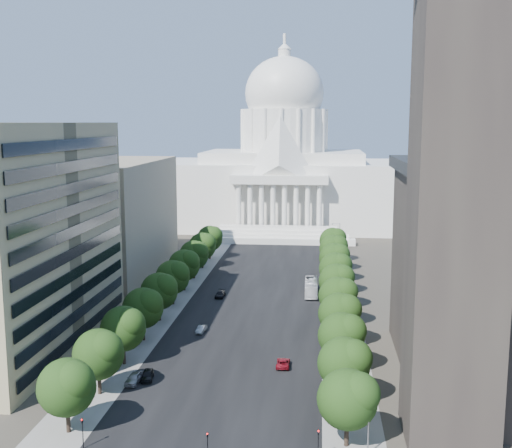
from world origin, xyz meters
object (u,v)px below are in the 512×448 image
(car_red, at_px, (283,363))
(car_dark_b, at_px, (220,294))
(car_dark_a, at_px, (147,375))
(car_silver, at_px, (201,329))
(city_bus, at_px, (311,287))
(car_parked, at_px, (134,378))

(car_red, height_order, car_dark_b, car_dark_b)
(car_dark_a, relative_size, car_red, 0.92)
(car_dark_a, distance_m, car_silver, 23.86)
(car_silver, xyz_separation_m, city_bus, (20.62, 29.92, 1.07))
(city_bus, bearing_deg, car_parked, -116.62)
(car_silver, xyz_separation_m, car_dark_b, (-0.28, 25.22, 0.05))
(car_parked, relative_size, city_bus, 0.38)
(car_parked, bearing_deg, car_red, 27.10)
(car_red, bearing_deg, car_dark_a, 19.75)
(car_dark_b, distance_m, city_bus, 21.44)
(car_dark_a, height_order, car_silver, car_dark_a)
(car_dark_a, bearing_deg, car_silver, 72.03)
(car_dark_a, bearing_deg, city_bus, 57.24)
(car_dark_a, relative_size, city_bus, 0.35)
(car_silver, height_order, car_red, car_red)
(car_red, height_order, car_parked, car_parked)
(car_parked, bearing_deg, car_silver, 81.96)
(car_silver, relative_size, car_parked, 0.82)
(car_dark_a, xyz_separation_m, city_bus, (24.82, 53.41, 0.97))
(car_red, bearing_deg, city_bus, -95.01)
(car_dark_a, distance_m, city_bus, 58.90)
(car_red, height_order, city_bus, city_bus)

